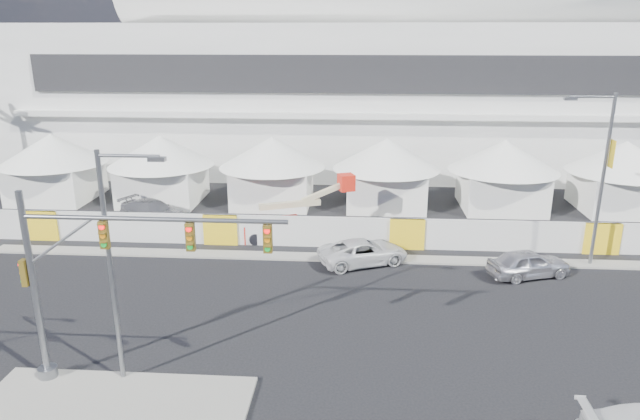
# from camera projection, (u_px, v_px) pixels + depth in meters

# --- Properties ---
(ground) EXTENTS (160.00, 160.00, 0.00)m
(ground) POSITION_uv_depth(u_px,v_px,m) (284.00, 374.00, 23.08)
(ground) COLOR black
(ground) RESTS_ON ground
(median_island) EXTENTS (10.00, 5.00, 0.15)m
(median_island) POSITION_uv_depth(u_px,v_px,m) (109.00, 413.00, 20.60)
(median_island) COLOR gray
(median_island) RESTS_ON ground
(stadium) EXTENTS (80.00, 24.80, 21.98)m
(stadium) POSITION_uv_depth(u_px,v_px,m) (417.00, 70.00, 59.20)
(stadium) COLOR silver
(stadium) RESTS_ON ground
(tent_row) EXTENTS (53.40, 8.40, 5.40)m
(tent_row) POSITION_uv_depth(u_px,v_px,m) (329.00, 166.00, 44.96)
(tent_row) COLOR white
(tent_row) RESTS_ON ground
(hoarding_fence) EXTENTS (70.00, 0.25, 2.00)m
(hoarding_fence) POSITION_uv_depth(u_px,v_px,m) (407.00, 234.00, 36.19)
(hoarding_fence) COLOR silver
(hoarding_fence) RESTS_ON ground
(sedan_silver) EXTENTS (3.21, 5.00, 1.58)m
(sedan_silver) POSITION_uv_depth(u_px,v_px,m) (529.00, 263.00, 32.08)
(sedan_silver) COLOR silver
(sedan_silver) RESTS_ON ground
(pickup_curb) EXTENTS (4.33, 5.85, 1.48)m
(pickup_curb) POSITION_uv_depth(u_px,v_px,m) (363.00, 252.00, 33.92)
(pickup_curb) COLOR silver
(pickup_curb) RESTS_ON ground
(lot_car_c) EXTENTS (4.36, 5.78, 1.56)m
(lot_car_c) POSITION_uv_depth(u_px,v_px,m) (153.00, 211.00, 41.50)
(lot_car_c) COLOR #9B9CA0
(lot_car_c) RESTS_ON ground
(traffic_mast) EXTENTS (10.10, 0.74, 7.66)m
(traffic_mast) POSITION_uv_depth(u_px,v_px,m) (86.00, 280.00, 21.29)
(traffic_mast) COLOR gray
(traffic_mast) RESTS_ON median_island
(streetlight_median) EXTENTS (2.53, 0.25, 9.16)m
(streetlight_median) POSITION_uv_depth(u_px,v_px,m) (115.00, 253.00, 21.11)
(streetlight_median) COLOR gray
(streetlight_median) RESTS_ON median_island
(streetlight_curb) EXTENTS (2.99, 0.67, 10.10)m
(streetlight_curb) POSITION_uv_depth(u_px,v_px,m) (600.00, 169.00, 32.15)
(streetlight_curb) COLOR gray
(streetlight_curb) RESTS_ON ground
(boom_lift) EXTENTS (8.14, 3.11, 3.99)m
(boom_lift) POSITION_uv_depth(u_px,v_px,m) (282.00, 223.00, 38.04)
(boom_lift) COLOR red
(boom_lift) RESTS_ON ground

